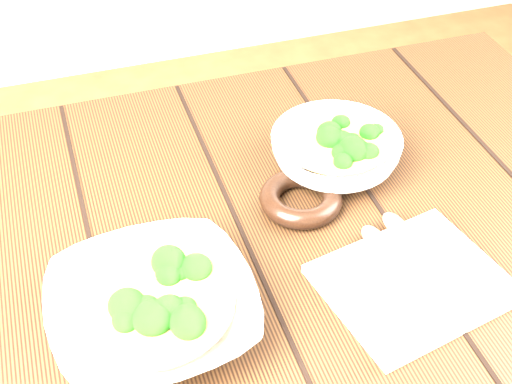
{
  "coord_description": "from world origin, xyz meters",
  "views": [
    {
      "loc": [
        -0.22,
        -0.66,
        1.43
      ],
      "look_at": [
        0.01,
        0.03,
        0.8
      ],
      "focal_mm": 50.0,
      "sensor_mm": 36.0,
      "label": 1
    }
  ],
  "objects_px": {
    "soup_bowl_back": "(336,151)",
    "soup_bowl_front": "(153,309)",
    "table": "(259,293)",
    "napkin": "(413,283)",
    "trivet": "(301,198)"
  },
  "relations": [
    {
      "from": "soup_bowl_back",
      "to": "napkin",
      "type": "height_order",
      "value": "soup_bowl_back"
    },
    {
      "from": "table",
      "to": "napkin",
      "type": "xyz_separation_m",
      "value": [
        0.16,
        -0.15,
        0.13
      ]
    },
    {
      "from": "table",
      "to": "soup_bowl_back",
      "type": "height_order",
      "value": "soup_bowl_back"
    },
    {
      "from": "table",
      "to": "napkin",
      "type": "height_order",
      "value": "napkin"
    },
    {
      "from": "soup_bowl_front",
      "to": "trivet",
      "type": "xyz_separation_m",
      "value": [
        0.24,
        0.15,
        -0.02
      ]
    },
    {
      "from": "soup_bowl_back",
      "to": "napkin",
      "type": "distance_m",
      "value": 0.25
    },
    {
      "from": "soup_bowl_back",
      "to": "soup_bowl_front",
      "type": "bearing_deg",
      "value": -146.72
    },
    {
      "from": "trivet",
      "to": "table",
      "type": "bearing_deg",
      "value": -153.71
    },
    {
      "from": "table",
      "to": "napkin",
      "type": "distance_m",
      "value": 0.25
    },
    {
      "from": "soup_bowl_front",
      "to": "trivet",
      "type": "relative_size",
      "value": 2.11
    },
    {
      "from": "soup_bowl_back",
      "to": "trivet",
      "type": "bearing_deg",
      "value": -141.39
    },
    {
      "from": "soup_bowl_back",
      "to": "table",
      "type": "bearing_deg",
      "value": -147.0
    },
    {
      "from": "table",
      "to": "trivet",
      "type": "bearing_deg",
      "value": 26.29
    },
    {
      "from": "soup_bowl_front",
      "to": "napkin",
      "type": "xyz_separation_m",
      "value": [
        0.32,
        -0.04,
        -0.03
      ]
    },
    {
      "from": "table",
      "to": "napkin",
      "type": "relative_size",
      "value": 5.47
    }
  ]
}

